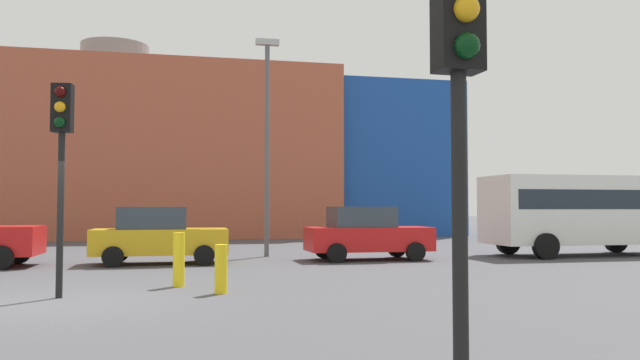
# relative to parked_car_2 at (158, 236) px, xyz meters

# --- Properties ---
(ground_plane) EXTENTS (200.00, 200.00, 0.00)m
(ground_plane) POSITION_rel_parked_car_2_xyz_m (-1.56, -7.29, -0.83)
(ground_plane) COLOR #47474C
(building_backdrop) EXTENTS (40.51, 13.31, 11.52)m
(building_backdrop) POSITION_rel_parked_car_2_xyz_m (-3.36, 20.32, 3.89)
(building_backdrop) COLOR #B2563D
(building_backdrop) RESTS_ON ground_plane
(parked_car_2) EXTENTS (3.85, 1.89, 1.67)m
(parked_car_2) POSITION_rel_parked_car_2_xyz_m (0.00, 0.00, 0.00)
(parked_car_2) COLOR gold
(parked_car_2) RESTS_ON ground_plane
(parked_car_3) EXTENTS (3.88, 1.91, 1.68)m
(parked_car_3) POSITION_rel_parked_car_2_xyz_m (6.37, 0.00, 0.01)
(parked_car_3) COLOR red
(parked_car_3) RESTS_ON ground_plane
(white_bus) EXTENTS (6.80, 2.62, 2.72)m
(white_bus) POSITION_rel_parked_car_2_xyz_m (14.22, 0.11, 0.79)
(white_bus) COLOR white
(white_bus) RESTS_ON ground_plane
(traffic_light_near_right) EXTENTS (0.37, 0.37, 3.58)m
(traffic_light_near_right) POSITION_rel_parked_car_2_xyz_m (2.71, -14.50, 1.81)
(traffic_light_near_right) COLOR black
(traffic_light_near_right) RESTS_ON ground_plane
(traffic_light_island) EXTENTS (0.39, 0.38, 3.94)m
(traffic_light_island) POSITION_rel_parked_car_2_xyz_m (-1.52, -6.72, 2.07)
(traffic_light_island) COLOR black
(traffic_light_island) RESTS_ON ground_plane
(bollard_yellow_0) EXTENTS (0.24, 0.24, 0.94)m
(bollard_yellow_0) POSITION_rel_parked_car_2_xyz_m (1.40, -6.76, -0.36)
(bollard_yellow_0) COLOR yellow
(bollard_yellow_0) RESTS_ON ground_plane
(bollard_yellow_2) EXTENTS (0.24, 0.24, 1.12)m
(bollard_yellow_2) POSITION_rel_parked_car_2_xyz_m (0.61, -5.48, -0.27)
(bollard_yellow_2) COLOR yellow
(bollard_yellow_2) RESTS_ON ground_plane
(street_lamp) EXTENTS (0.80, 0.24, 7.42)m
(street_lamp) POSITION_rel_parked_car_2_xyz_m (3.48, 2.06, 3.40)
(street_lamp) COLOR #59595E
(street_lamp) RESTS_ON ground_plane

